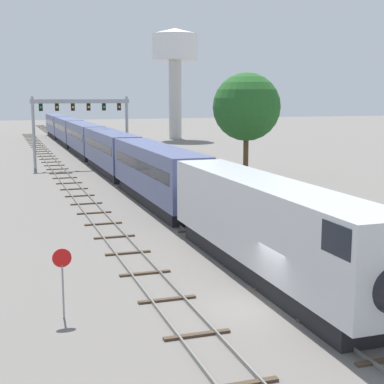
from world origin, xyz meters
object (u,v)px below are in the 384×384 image
(signal_gantry, at_px, (81,115))
(stop_sign, at_px, (62,273))
(passenger_train, at_px, (95,143))
(water_tower, at_px, (175,53))
(trackside_tree_left, at_px, (247,107))

(signal_gantry, bearing_deg, stop_sign, -98.80)
(passenger_train, height_order, water_tower, water_tower)
(water_tower, bearing_deg, stop_sign, -109.54)
(passenger_train, xyz_separation_m, stop_sign, (-10.00, -53.99, -0.74))
(signal_gantry, height_order, water_tower, water_tower)
(passenger_train, relative_size, trackside_tree_left, 10.93)
(stop_sign, relative_size, trackside_tree_left, 0.26)
(passenger_train, relative_size, signal_gantry, 10.20)
(signal_gantry, xyz_separation_m, stop_sign, (-7.75, -50.05, -4.57))
(stop_sign, height_order, trackside_tree_left, trackside_tree_left)
(signal_gantry, bearing_deg, passenger_train, 60.26)
(passenger_train, distance_m, stop_sign, 54.91)
(trackside_tree_left, bearing_deg, signal_gantry, 134.31)
(passenger_train, bearing_deg, signal_gantry, -119.74)
(passenger_train, xyz_separation_m, trackside_tree_left, (13.08, -19.64, 5.05))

